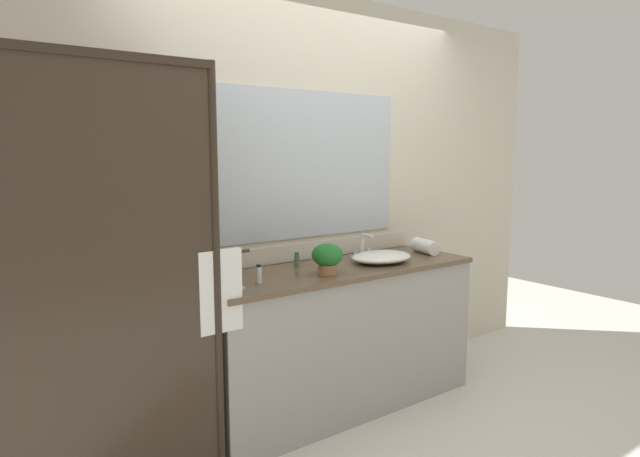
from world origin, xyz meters
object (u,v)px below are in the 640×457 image
object	(u,v)px
sink_basin	(381,257)
soap_dish	(234,287)
potted_plant	(327,257)
faucet	(363,250)
amenity_bottle_shampoo	(259,274)
rolled_towel_near_edge	(425,246)
amenity_bottle_conditioner	(297,260)

from	to	relation	value
sink_basin	soap_dish	bearing A→B (deg)	-176.05
potted_plant	faucet	bearing A→B (deg)	27.76
amenity_bottle_shampoo	soap_dish	bearing A→B (deg)	-165.55
soap_dish	rolled_towel_near_edge	distance (m)	1.55
amenity_bottle_shampoo	rolled_towel_near_edge	world-z (taller)	amenity_bottle_shampoo
potted_plant	rolled_towel_near_edge	distance (m)	0.95
sink_basin	soap_dish	world-z (taller)	sink_basin
soap_dish	amenity_bottle_shampoo	xyz separation A→B (m)	(0.17, 0.04, 0.03)
rolled_towel_near_edge	amenity_bottle_shampoo	bearing A→B (deg)	-176.74
faucet	rolled_towel_near_edge	distance (m)	0.47
faucet	soap_dish	size ratio (longest dim) A/B	1.70
rolled_towel_near_edge	amenity_bottle_conditioner	bearing A→B (deg)	170.64
amenity_bottle_conditioner	rolled_towel_near_edge	world-z (taller)	rolled_towel_near_edge
sink_basin	amenity_bottle_conditioner	xyz separation A→B (m)	(-0.51, 0.21, 0.01)
rolled_towel_near_edge	faucet	bearing A→B (deg)	163.63
amenity_bottle_conditioner	amenity_bottle_shampoo	bearing A→B (deg)	-149.71
potted_plant	soap_dish	size ratio (longest dim) A/B	1.81
soap_dish	amenity_bottle_conditioner	size ratio (longest dim) A/B	1.12
potted_plant	amenity_bottle_shampoo	xyz separation A→B (m)	(-0.43, 0.05, -0.05)
amenity_bottle_conditioner	sink_basin	bearing A→B (deg)	-22.00
soap_dish	amenity_bottle_shampoo	size ratio (longest dim) A/B	0.98
potted_plant	amenity_bottle_shampoo	world-z (taller)	potted_plant
sink_basin	potted_plant	bearing A→B (deg)	-171.00
amenity_bottle_conditioner	rolled_towel_near_edge	xyz separation A→B (m)	(0.96, -0.16, 0.01)
faucet	soap_dish	world-z (taller)	faucet
soap_dish	potted_plant	bearing A→B (deg)	-0.24
potted_plant	amenity_bottle_shampoo	distance (m)	0.43
potted_plant	amenity_bottle_conditioner	distance (m)	0.29
potted_plant	soap_dish	world-z (taller)	potted_plant
faucet	amenity_bottle_conditioner	size ratio (longest dim) A/B	1.91
soap_dish	amenity_bottle_conditioner	xyz separation A→B (m)	(0.58, 0.28, 0.03)
amenity_bottle_shampoo	faucet	bearing A→B (deg)	12.98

